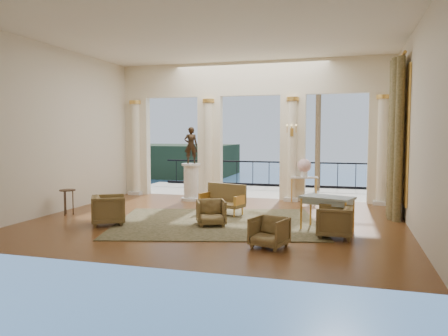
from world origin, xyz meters
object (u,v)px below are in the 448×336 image
(console_table, at_px, (304,181))
(armchair_c, at_px, (334,220))
(settee, at_px, (224,199))
(armchair_a, at_px, (211,211))
(armchair_b, at_px, (269,231))
(statue, at_px, (191,145))
(side_table, at_px, (67,193))
(armchair_d, at_px, (109,208))
(pedestal, at_px, (191,183))
(game_table, at_px, (327,200))

(console_table, bearing_deg, armchair_c, -90.90)
(settee, relative_size, console_table, 1.47)
(armchair_a, relative_size, settee, 0.51)
(armchair_b, xyz_separation_m, statue, (-3.47, 5.13, 1.47))
(console_table, bearing_deg, settee, -138.87)
(armchair_a, distance_m, side_table, 4.07)
(armchair_b, height_order, side_table, side_table)
(armchair_c, bearing_deg, side_table, -94.14)
(armchair_c, bearing_deg, statue, -129.41)
(side_table, bearing_deg, armchair_c, -5.34)
(armchair_b, bearing_deg, armchair_d, -177.13)
(pedestal, height_order, side_table, pedestal)
(armchair_b, xyz_separation_m, game_table, (0.98, 1.77, 0.37))
(settee, relative_size, side_table, 1.95)
(armchair_a, xyz_separation_m, game_table, (2.64, 0.19, 0.35))
(settee, xyz_separation_m, pedestal, (-1.68, 2.05, 0.18))
(pedestal, distance_m, side_table, 4.02)
(pedestal, bearing_deg, armchair_a, -63.00)
(armchair_c, xyz_separation_m, armchair_d, (-5.19, -0.13, 0.02))
(armchair_a, bearing_deg, statue, 92.82)
(pedestal, height_order, console_table, pedestal)
(armchair_a, relative_size, armchair_d, 0.87)
(armchair_a, bearing_deg, game_table, -20.00)
(armchair_b, relative_size, side_table, 0.94)
(armchair_b, height_order, armchair_c, armchair_c)
(game_table, distance_m, statue, 5.68)
(armchair_a, bearing_deg, settee, 70.60)
(armchair_c, distance_m, pedestal, 6.10)
(armchair_d, distance_m, pedestal, 4.14)
(statue, bearing_deg, game_table, 124.44)
(console_table, distance_m, side_table, 7.03)
(game_table, height_order, pedestal, pedestal)
(settee, relative_size, game_table, 1.05)
(armchair_c, height_order, pedestal, pedestal)
(armchair_b, height_order, game_table, game_table)
(settee, distance_m, pedestal, 2.66)
(armchair_c, bearing_deg, pedestal, -129.41)
(side_table, bearing_deg, statue, 55.89)
(game_table, distance_m, pedestal, 5.58)
(armchair_c, height_order, armchair_d, armchair_d)
(armchair_b, relative_size, settee, 0.48)
(armchair_a, xyz_separation_m, console_table, (1.74, 4.19, 0.33))
(statue, relative_size, side_table, 1.73)
(armchair_b, relative_size, statue, 0.54)
(armchair_b, bearing_deg, console_table, 106.35)
(armchair_d, relative_size, pedestal, 0.65)
(armchair_c, bearing_deg, armchair_a, -97.27)
(armchair_c, xyz_separation_m, statue, (-4.63, 3.97, 1.42))
(armchair_b, xyz_separation_m, console_table, (0.08, 5.77, 0.35))
(armchair_b, distance_m, pedestal, 6.20)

